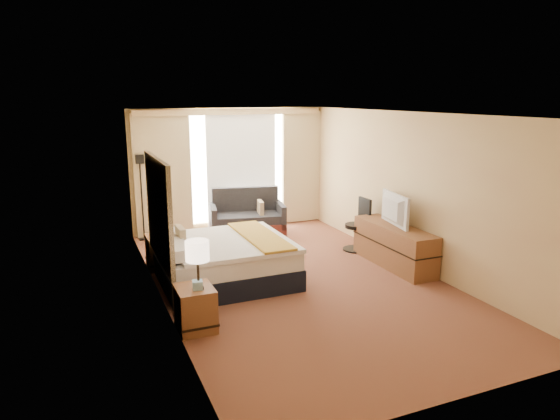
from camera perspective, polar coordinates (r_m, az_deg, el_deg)
name	(u,v)px	position (r m, az deg, el deg)	size (l,w,h in m)	color
floor	(297,280)	(7.99, 1.91, -7.99)	(4.20, 7.00, 0.02)	#541819
ceiling	(298,113)	(7.47, 2.06, 10.97)	(4.20, 7.00, 0.02)	white
wall_back	(230,169)	(10.85, -5.78, 4.67)	(4.20, 0.02, 2.60)	beige
wall_front	(460,274)	(4.79, 19.86, -6.87)	(4.20, 0.02, 2.60)	beige
wall_left	(158,212)	(7.03, -13.77, -0.23)	(0.02, 7.00, 2.60)	beige
wall_right	(410,190)	(8.70, 14.66, 2.23)	(0.02, 7.00, 2.60)	beige
headboard	(159,210)	(7.23, -13.71, -0.02)	(0.06, 1.85, 1.50)	black
nightstand_left	(195,308)	(6.41, -9.66, -11.02)	(0.45, 0.52, 0.55)	brown
nightstand_right	(161,252)	(8.72, -13.46, -4.64)	(0.45, 0.52, 0.55)	brown
media_dresser	(394,246)	(8.76, 12.89, -4.00)	(0.50, 1.80, 0.70)	brown
window	(241,168)	(10.90, -4.48, 4.83)	(2.30, 0.02, 2.30)	white
curtains	(231,165)	(10.73, -5.63, 5.16)	(4.12, 0.19, 2.56)	beige
bed	(225,260)	(7.87, -6.34, -5.71)	(1.96, 1.79, 0.95)	black
loveseat	(247,219)	(10.50, -3.76, -1.06)	(1.66, 1.11, 0.95)	maroon
floor_lamp	(141,180)	(10.28, -15.62, 3.34)	(0.22, 0.22, 1.73)	black
desk_chair	(359,227)	(9.49, 8.98, -1.96)	(0.48, 0.48, 0.99)	black
lamp_left	(197,252)	(6.10, -9.43, -4.73)	(0.29, 0.29, 0.61)	black
lamp_right	(161,209)	(8.55, -13.43, 0.12)	(0.28, 0.28, 0.59)	black
tissue_box	(198,285)	(6.23, -9.40, -8.45)	(0.12, 0.12, 0.11)	#82AECA
telephone	(160,233)	(8.69, -13.57, -2.57)	(0.18, 0.14, 0.07)	black
television	(390,209)	(8.66, 12.44, 0.08)	(0.95, 0.12, 0.54)	black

